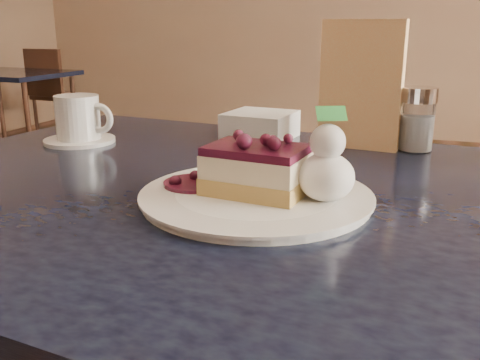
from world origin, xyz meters
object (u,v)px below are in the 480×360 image
(main_table, at_px, (270,245))
(dessert_plate, at_px, (256,197))
(coffee_set, at_px, (79,122))
(bg_table_far_left, at_px, (17,147))
(cheesecake_slice, at_px, (256,170))

(main_table, xyz_separation_m, dessert_plate, (-0.01, -0.05, 0.09))
(main_table, height_order, coffee_set, coffee_set)
(dessert_plate, distance_m, bg_table_far_left, 4.21)
(cheesecake_slice, xyz_separation_m, bg_table_far_left, (-2.95, 2.91, -0.80))
(main_table, bearing_deg, bg_table_far_left, 143.31)
(coffee_set, distance_m, bg_table_far_left, 3.73)
(main_table, xyz_separation_m, cheesecake_slice, (-0.01, -0.05, 0.13))
(cheesecake_slice, bearing_deg, coffee_set, 158.01)
(coffee_set, bearing_deg, main_table, -23.46)
(main_table, distance_m, cheesecake_slice, 0.14)
(main_table, relative_size, bg_table_far_left, 0.85)
(dessert_plate, bearing_deg, main_table, 82.65)
(cheesecake_slice, bearing_deg, main_table, 90.00)
(cheesecake_slice, distance_m, bg_table_far_left, 4.22)
(bg_table_far_left, bearing_deg, dessert_plate, -40.83)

